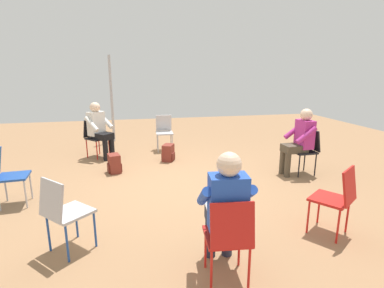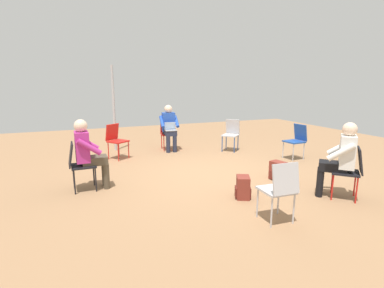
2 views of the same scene
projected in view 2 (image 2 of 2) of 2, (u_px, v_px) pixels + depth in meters
ground_plane at (209, 174)px, 6.17m from camera, size 14.49×14.49×0.00m
chair_west at (296, 139)px, 7.26m from camera, size 0.46×0.43×0.85m
chair_southeast at (116, 139)px, 7.30m from camera, size 0.57×0.58×0.85m
chair_east at (79, 163)px, 5.11m from camera, size 0.45×0.41×0.85m
chair_northwest at (351, 169)px, 4.74m from camera, size 0.58×0.58×0.85m
chair_north at (280, 188)px, 3.91m from camera, size 0.42×0.45×0.85m
chair_southwest at (231, 133)px, 8.15m from camera, size 0.59×0.58×0.85m
chair_south at (168, 132)px, 8.34m from camera, size 0.44×0.47×0.85m
person_with_laptop at (169, 125)px, 8.14m from camera, size 0.53×0.55×1.24m
person_in_white at (340, 156)px, 4.77m from camera, size 0.63×0.63×1.24m
person_in_magenta at (88, 151)px, 5.14m from camera, size 0.53×0.50×1.24m
backpack_near_laptop_user at (243, 189)px, 4.85m from camera, size 0.31×0.34×0.36m
backpack_by_empty_chair at (278, 172)px, 5.75m from camera, size 0.29×0.32×0.36m
tent_pole_near at (114, 109)px, 8.06m from camera, size 0.07×0.07×2.30m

